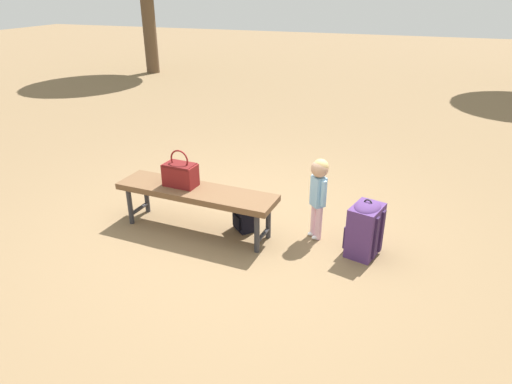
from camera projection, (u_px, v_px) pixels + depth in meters
ground_plane at (245, 232)px, 4.49m from camera, size 40.00×40.00×0.00m
park_bench at (196, 194)px, 4.36m from camera, size 1.62×0.50×0.45m
handbag at (180, 174)px, 4.37m from camera, size 0.33×0.21×0.37m
child_standing at (319, 187)px, 4.19m from camera, size 0.18×0.18×0.81m
backpack_large at (365, 227)px, 4.02m from camera, size 0.34×0.38×0.55m
backpack_small at (244, 214)px, 4.47m from camera, size 0.26×0.26×0.35m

